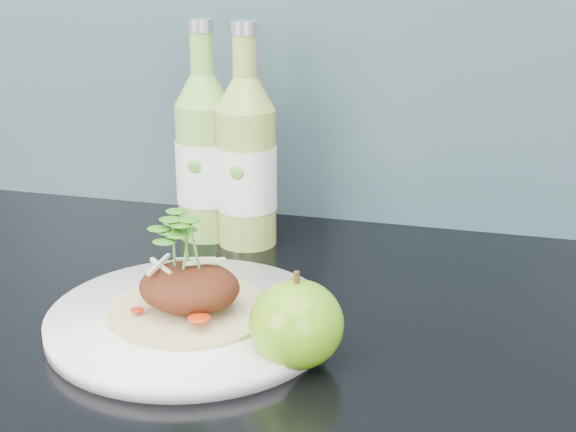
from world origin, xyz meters
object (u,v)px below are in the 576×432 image
cider_bottle_left (205,157)px  cider_bottle_right (246,163)px  green_apple (296,324)px  dinner_plate (191,320)px

cider_bottle_left → cider_bottle_right: bearing=6.5°
green_apple → cider_bottle_right: (-0.13, 0.27, 0.06)m
dinner_plate → cider_bottle_left: size_ratio=1.36×
dinner_plate → cider_bottle_right: cider_bottle_right is taller
dinner_plate → cider_bottle_right: bearing=94.4°
dinner_plate → cider_bottle_left: 0.27m
cider_bottle_left → cider_bottle_right: size_ratio=1.00×
dinner_plate → green_apple: size_ratio=3.52×
dinner_plate → cider_bottle_right: 0.25m
green_apple → cider_bottle_left: bearing=123.6°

